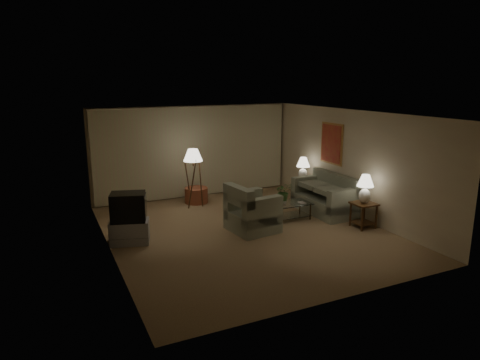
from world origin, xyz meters
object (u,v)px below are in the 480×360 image
tv_cabinet (130,232)px  ottoman (196,195)px  side_table_far (302,187)px  crt_tv (128,207)px  table_lamp_near (365,186)px  coffee_table (288,209)px  table_lamp_far (303,167)px  vase (283,201)px  side_table_near (364,211)px  floor_lamp (193,177)px  sofa (324,198)px  armchair (253,212)px

tv_cabinet → ottoman: size_ratio=1.41×
side_table_far → crt_tv: 5.37m
table_lamp_near → coffee_table: bearing=136.0°
table_lamp_far → vase: size_ratio=4.34×
side_table_far → vase: size_ratio=3.91×
side_table_near → tv_cabinet: 5.37m
coffee_table → tv_cabinet: (-3.90, 0.09, -0.03)m
table_lamp_near → coffee_table: table_lamp_near is taller
crt_tv → floor_lamp: floor_lamp is taller
ottoman → floor_lamp: bearing=-118.8°
tv_cabinet → floor_lamp: floor_lamp is taller
table_lamp_near → table_lamp_far: table_lamp_near is taller
side_table_near → coffee_table: (-1.30, 1.25, -0.13)m
table_lamp_near → side_table_far: bearing=90.0°
tv_cabinet → sofa: bearing=16.8°
vase → side_table_near: bearing=-40.8°
coffee_table → side_table_far: bearing=46.2°
crt_tv → side_table_far: bearing=30.3°
sofa → side_table_far: bearing=173.0°
side_table_far → tv_cabinet: side_table_far is taller
ottoman → vase: bearing=-59.5°
side_table_near → table_lamp_near: bearing=153.4°
table_lamp_near → crt_tv: bearing=165.5°
side_table_far → crt_tv: bearing=-166.4°
coffee_table → side_table_near: bearing=-44.0°
coffee_table → floor_lamp: bearing=130.2°
sofa → coffee_table: 1.16m
floor_lamp → coffee_table: bearing=-49.8°
side_table_near → table_lamp_near: 0.59m
armchair → coffee_table: armchair is taller
tv_cabinet → vase: bearing=15.3°
sofa → side_table_far: 1.26m
table_lamp_far → coffee_table: (-1.30, -1.35, -0.72)m
tv_cabinet → side_table_far: bearing=30.3°
ottoman → vase: size_ratio=4.25×
floor_lamp → ottoman: size_ratio=2.47×
armchair → ottoman: 2.78m
sofa → side_table_near: bearing=6.2°
side_table_near → vase: (-1.45, 1.25, 0.08)m
sofa → table_lamp_near: size_ratio=2.68×
crt_tv → floor_lamp: size_ratio=0.51×
crt_tv → vase: (3.75, -0.09, -0.31)m
table_lamp_far → crt_tv: size_ratio=0.81×
side_table_near → tv_cabinet: (-5.20, 1.34, -0.16)m
table_lamp_near → vase: 1.98m
floor_lamp → ottoman: 0.73m
sofa → vase: 1.30m
side_table_near → coffee_table: bearing=136.0°
side_table_far → table_lamp_far: table_lamp_far is taller
table_lamp_far → vase: bearing=-137.0°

